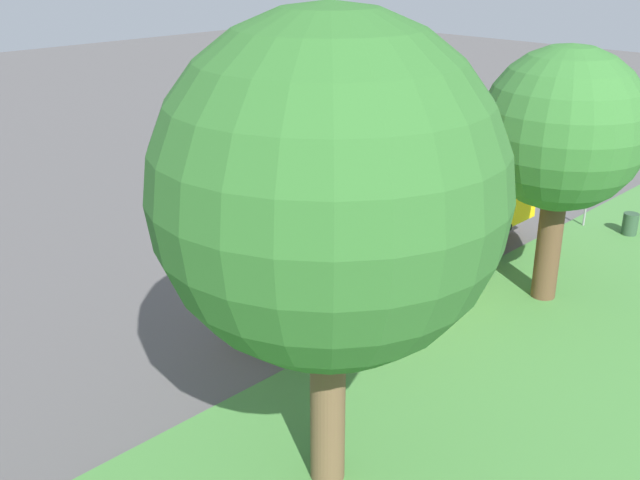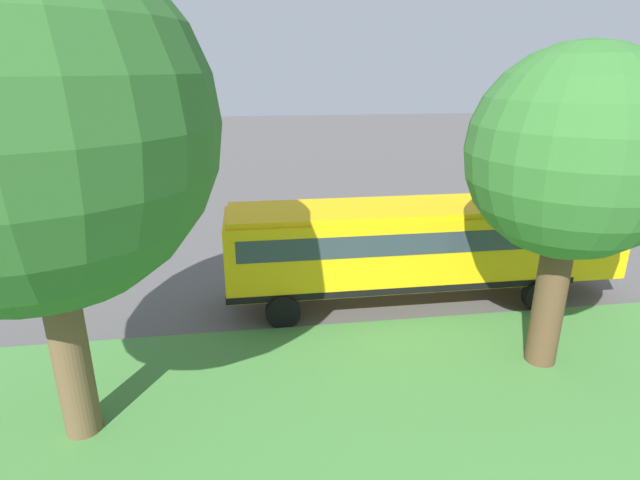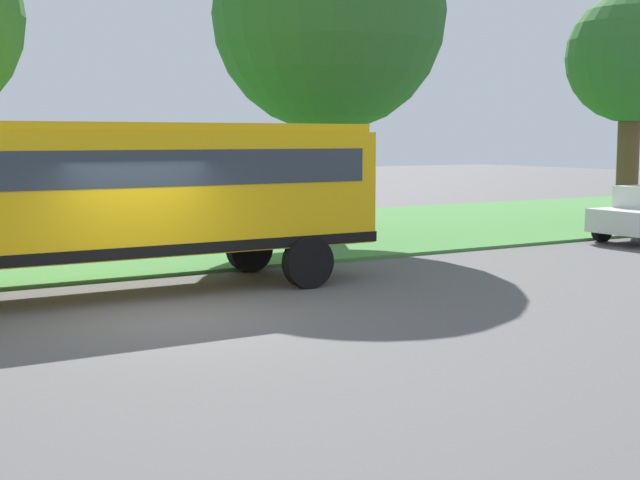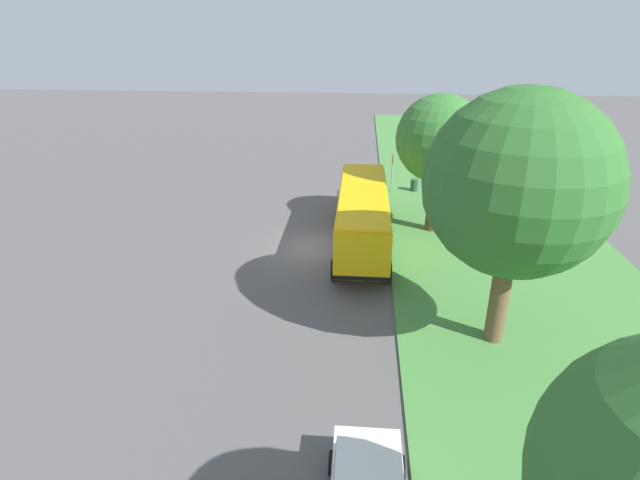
% 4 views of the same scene
% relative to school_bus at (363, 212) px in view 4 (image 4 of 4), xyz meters
% --- Properties ---
extents(ground_plane, '(120.00, 120.00, 0.00)m').
position_rel_school_bus_xyz_m(ground_plane, '(2.58, 0.58, -1.92)').
color(ground_plane, '#565454').
extents(grass_verge, '(12.00, 80.00, 0.08)m').
position_rel_school_bus_xyz_m(grass_verge, '(-7.42, 0.58, -1.88)').
color(grass_verge, '#47843D').
rests_on(grass_verge, ground).
extents(school_bus, '(2.85, 12.42, 3.16)m').
position_rel_school_bus_xyz_m(school_bus, '(0.00, 0.00, 0.00)').
color(school_bus, yellow).
rests_on(school_bus, ground).
extents(oak_tree_beside_bus, '(4.73, 4.73, 7.71)m').
position_rel_school_bus_xyz_m(oak_tree_beside_bus, '(-3.98, -2.30, 3.48)').
color(oak_tree_beside_bus, brown).
rests_on(oak_tree_beside_bus, ground).
extents(oak_tree_roadside_mid, '(6.38, 6.38, 9.42)m').
position_rel_school_bus_xyz_m(oak_tree_roadside_mid, '(-5.12, 8.30, 4.30)').
color(oak_tree_roadside_mid, brown).
rests_on(oak_tree_roadside_mid, ground).
extents(stop_sign, '(0.08, 0.68, 2.74)m').
position_rel_school_bus_xyz_m(stop_sign, '(-2.02, -9.09, -0.19)').
color(stop_sign, gray).
rests_on(stop_sign, ground).
extents(trash_bin, '(0.56, 0.56, 0.90)m').
position_rel_school_bus_xyz_m(trash_bin, '(-3.67, -9.40, -1.47)').
color(trash_bin, '#2D4C33').
rests_on(trash_bin, ground).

